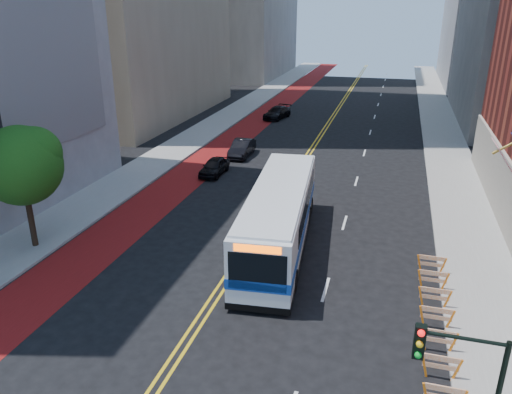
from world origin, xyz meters
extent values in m
plane|color=black|center=(0.00, 0.00, 0.00)|extent=(160.00, 160.00, 0.00)
cube|color=gray|center=(-12.00, 30.00, 0.07)|extent=(4.00, 140.00, 0.15)
cube|color=gray|center=(12.00, 30.00, 0.07)|extent=(4.00, 140.00, 0.15)
cube|color=#65100E|center=(-8.10, 30.00, 0.00)|extent=(3.60, 140.00, 0.01)
cube|color=gold|center=(-0.18, 30.00, 0.00)|extent=(0.14, 140.00, 0.01)
cube|color=gold|center=(0.18, 30.00, 0.00)|extent=(0.14, 140.00, 0.01)
cube|color=silver|center=(4.80, 6.00, 0.01)|extent=(0.14, 2.20, 0.01)
cube|color=silver|center=(4.80, 14.00, 0.01)|extent=(0.14, 2.20, 0.01)
cube|color=silver|center=(4.80, 22.00, 0.01)|extent=(0.14, 2.20, 0.01)
cube|color=silver|center=(4.80, 30.00, 0.01)|extent=(0.14, 2.20, 0.01)
cube|color=silver|center=(4.80, 38.00, 0.01)|extent=(0.14, 2.20, 0.01)
cube|color=silver|center=(4.80, 46.00, 0.01)|extent=(0.14, 2.20, 0.01)
cube|color=silver|center=(4.80, 54.00, 0.01)|extent=(0.14, 2.20, 0.01)
cube|color=silver|center=(4.80, 62.00, 0.01)|extent=(0.14, 2.20, 0.01)
cube|color=silver|center=(4.80, 70.00, 0.01)|extent=(0.14, 2.20, 0.01)
cube|color=silver|center=(4.80, 78.00, 0.01)|extent=(0.14, 2.20, 0.01)
cube|color=silver|center=(4.80, 86.00, 0.01)|extent=(0.14, 2.20, 0.01)
cube|color=black|center=(14.15, 20.00, 1.10)|extent=(0.35, 2.80, 2.20)
cube|color=#B21419|center=(11.70, 8.00, 6.60)|extent=(0.75, 1.90, 1.05)
cube|color=orange|center=(9.60, -0.45, 0.90)|extent=(1.25, 0.05, 0.22)
cube|color=orange|center=(9.05, 1.10, 0.50)|extent=(0.32, 0.06, 0.99)
cube|color=orange|center=(10.15, 1.10, 0.50)|extent=(0.32, 0.06, 0.99)
cube|color=orange|center=(9.60, 1.10, 0.90)|extent=(1.25, 0.05, 0.22)
cube|color=orange|center=(9.60, 1.10, 0.55)|extent=(1.25, 0.05, 0.18)
cube|color=orange|center=(9.05, 2.65, 0.50)|extent=(0.32, 0.06, 0.99)
cube|color=orange|center=(10.15, 2.65, 0.50)|extent=(0.32, 0.06, 0.99)
cube|color=orange|center=(9.60, 2.65, 0.90)|extent=(1.25, 0.05, 0.22)
cube|color=orange|center=(9.60, 2.65, 0.55)|extent=(1.25, 0.05, 0.18)
cube|color=orange|center=(9.05, 4.20, 0.50)|extent=(0.32, 0.06, 0.99)
cube|color=orange|center=(10.15, 4.20, 0.50)|extent=(0.32, 0.06, 0.99)
cube|color=orange|center=(9.60, 4.20, 0.90)|extent=(1.25, 0.05, 0.22)
cube|color=orange|center=(9.60, 4.20, 0.55)|extent=(1.25, 0.05, 0.18)
cube|color=orange|center=(9.05, 5.75, 0.50)|extent=(0.32, 0.06, 0.99)
cube|color=orange|center=(10.15, 5.75, 0.50)|extent=(0.32, 0.06, 0.99)
cube|color=orange|center=(9.60, 5.75, 0.90)|extent=(1.25, 0.05, 0.22)
cube|color=orange|center=(9.60, 5.75, 0.55)|extent=(1.25, 0.05, 0.18)
cube|color=orange|center=(9.05, 7.30, 0.50)|extent=(0.32, 0.06, 0.99)
cube|color=orange|center=(10.15, 7.30, 0.50)|extent=(0.32, 0.06, 0.99)
cube|color=orange|center=(9.60, 7.30, 0.90)|extent=(1.25, 0.05, 0.22)
cube|color=orange|center=(9.60, 7.30, 0.55)|extent=(1.25, 0.05, 0.18)
cube|color=orange|center=(9.05, 8.85, 0.50)|extent=(0.32, 0.06, 0.99)
cube|color=orange|center=(10.15, 8.85, 0.50)|extent=(0.32, 0.06, 0.99)
cube|color=orange|center=(9.60, 8.85, 0.90)|extent=(1.25, 0.05, 0.22)
cube|color=orange|center=(9.60, 8.85, 0.55)|extent=(1.25, 0.05, 0.18)
cylinder|color=black|center=(-11.30, 6.00, 1.75)|extent=(0.32, 0.32, 3.20)
sphere|color=#143C0D|center=(-11.30, 6.00, 4.75)|extent=(4.20, 4.20, 4.20)
sphere|color=#143C0D|center=(-10.70, 6.40, 5.35)|extent=(2.80, 2.80, 2.80)
sphere|color=#143C0D|center=(-11.80, 5.70, 5.15)|extent=(2.40, 2.40, 2.40)
cylinder|color=black|center=(9.30, -3.50, 5.05)|extent=(2.00, 0.10, 0.10)
cube|color=black|center=(8.30, -3.50, 4.75)|extent=(0.28, 0.22, 0.95)
sphere|color=red|center=(8.30, -3.64, 5.10)|extent=(0.18, 0.18, 0.18)
sphere|color=yellow|center=(8.30, -3.64, 4.77)|extent=(0.18, 0.18, 0.18)
sphere|color=#0CA526|center=(8.30, -3.64, 4.44)|extent=(0.18, 0.18, 0.18)
cube|color=silver|center=(1.67, 9.51, 1.93)|extent=(4.05, 13.27, 3.10)
cube|color=#113D9D|center=(1.67, 9.51, 1.47)|extent=(4.10, 13.32, 0.49)
cube|color=black|center=(1.59, 10.38, 2.45)|extent=(3.73, 9.38, 1.03)
cube|color=black|center=(2.28, 3.04, 2.18)|extent=(2.49, 0.34, 1.74)
cube|color=black|center=(1.06, 15.98, 2.40)|extent=(2.26, 0.32, 1.09)
cube|color=#FF5905|center=(2.28, 3.03, 3.27)|extent=(1.98, 0.27, 0.33)
cube|color=silver|center=(1.67, 9.51, 3.54)|extent=(3.85, 12.61, 0.13)
cube|color=black|center=(1.67, 9.51, 0.38)|extent=(4.08, 13.31, 0.33)
cylinder|color=black|center=(0.78, 5.23, 0.54)|extent=(0.43, 1.11, 1.09)
cylinder|color=black|center=(3.34, 5.47, 0.54)|extent=(0.43, 1.11, 1.09)
cylinder|color=black|center=(0.04, 13.03, 0.54)|extent=(0.43, 1.11, 1.09)
cylinder|color=black|center=(2.60, 13.27, 0.54)|extent=(0.43, 1.11, 1.09)
cylinder|color=black|center=(-0.10, 14.59, 0.54)|extent=(0.43, 1.11, 1.09)
cylinder|color=black|center=(2.45, 14.83, 0.54)|extent=(0.43, 1.11, 1.09)
imported|color=black|center=(-6.15, 20.58, 0.65)|extent=(1.58, 3.82, 1.29)
imported|color=black|center=(-5.58, 26.10, 0.71)|extent=(1.63, 4.38, 1.43)
imported|color=black|center=(-6.20, 41.95, 0.68)|extent=(2.88, 4.99, 1.36)
camera|label=1|loc=(7.17, -14.48, 12.61)|focal=35.00mm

